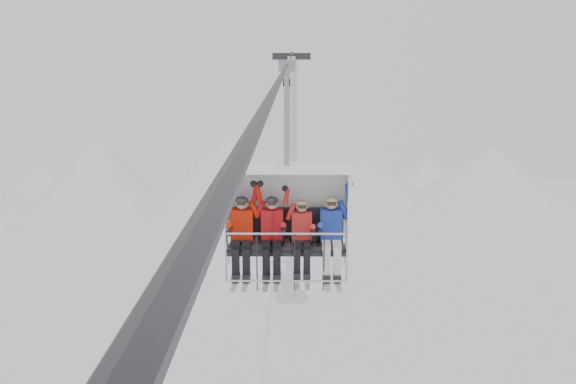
{
  "coord_description": "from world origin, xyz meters",
  "views": [
    {
      "loc": [
        0.14,
        -16.28,
        13.56
      ],
      "look_at": [
        0.0,
        0.0,
        10.38
      ],
      "focal_mm": 45.0,
      "sensor_mm": 36.0,
      "label": 1
    }
  ],
  "objects_px": {
    "skier_center_left": "(272,233)",
    "skier_far_right": "(331,233)",
    "chairlift_carrier": "(287,205)",
    "skier_far_left": "(242,233)",
    "lift_tower_right": "(291,197)",
    "skier_center_right": "(302,235)"
  },
  "relations": [
    {
      "from": "chairlift_carrier",
      "to": "skier_far_right",
      "type": "xyz_separation_m",
      "value": [
        0.84,
        -0.3,
        -0.47
      ]
    },
    {
      "from": "lift_tower_right",
      "to": "skier_center_left",
      "type": "bearing_deg",
      "value": -90.62
    },
    {
      "from": "lift_tower_right",
      "to": "chairlift_carrier",
      "type": "height_order",
      "value": "lift_tower_right"
    },
    {
      "from": "skier_center_right",
      "to": "skier_far_right",
      "type": "bearing_deg",
      "value": 0.95
    },
    {
      "from": "skier_center_left",
      "to": "skier_far_right",
      "type": "distance_m",
      "value": 1.11
    },
    {
      "from": "skier_center_left",
      "to": "skier_center_right",
      "type": "relative_size",
      "value": 1.0
    },
    {
      "from": "skier_far_right",
      "to": "lift_tower_right",
      "type": "bearing_deg",
      "value": 91.9
    },
    {
      "from": "lift_tower_right",
      "to": "chairlift_carrier",
      "type": "relative_size",
      "value": 3.38
    },
    {
      "from": "chairlift_carrier",
      "to": "skier_center_left",
      "type": "height_order",
      "value": "chairlift_carrier"
    },
    {
      "from": "skier_center_left",
      "to": "skier_far_right",
      "type": "bearing_deg",
      "value": 0.0
    },
    {
      "from": "skier_far_right",
      "to": "skier_center_right",
      "type": "bearing_deg",
      "value": -179.05
    },
    {
      "from": "lift_tower_right",
      "to": "skier_center_right",
      "type": "height_order",
      "value": "lift_tower_right"
    },
    {
      "from": "skier_far_left",
      "to": "lift_tower_right",
      "type": "bearing_deg",
      "value": 88.09
    },
    {
      "from": "skier_center_left",
      "to": "skier_far_right",
      "type": "height_order",
      "value": "same"
    },
    {
      "from": "chairlift_carrier",
      "to": "skier_far_right",
      "type": "distance_m",
      "value": 1.01
    },
    {
      "from": "skier_far_left",
      "to": "skier_far_right",
      "type": "distance_m",
      "value": 1.67
    },
    {
      "from": "lift_tower_right",
      "to": "skier_far_right",
      "type": "distance_m",
      "value": 25.58
    },
    {
      "from": "chairlift_carrier",
      "to": "skier_center_right",
      "type": "distance_m",
      "value": 0.65
    },
    {
      "from": "skier_center_left",
      "to": "skier_center_right",
      "type": "distance_m",
      "value": 0.56
    },
    {
      "from": "skier_far_left",
      "to": "skier_center_right",
      "type": "distance_m",
      "value": 1.12
    },
    {
      "from": "lift_tower_right",
      "to": "skier_far_right",
      "type": "xyz_separation_m",
      "value": [
        0.84,
        -25.17,
        4.43
      ]
    },
    {
      "from": "chairlift_carrier",
      "to": "skier_far_left",
      "type": "relative_size",
      "value": 2.36
    }
  ]
}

